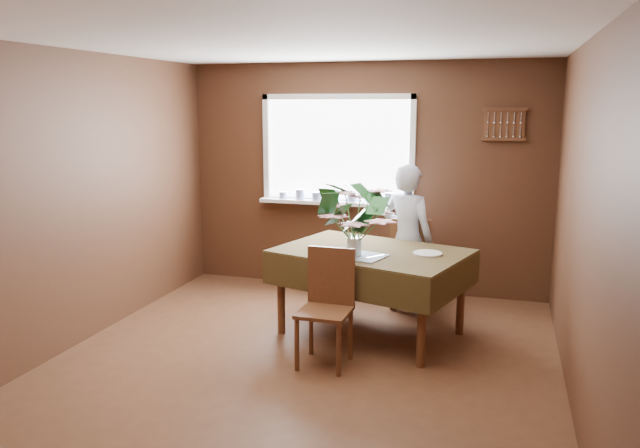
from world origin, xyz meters
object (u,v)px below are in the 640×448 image
(dining_table, at_px, (371,260))
(flower_bouquet, at_px, (354,214))
(chair_far, at_px, (411,259))
(chair_near, at_px, (327,301))
(seated_woman, at_px, (407,239))

(dining_table, relative_size, flower_bouquet, 2.87)
(chair_far, xyz_separation_m, flower_bouquet, (-0.34, -1.06, 0.62))
(flower_bouquet, bearing_deg, chair_far, 72.44)
(chair_far, relative_size, flower_bouquet, 1.47)
(chair_far, bearing_deg, dining_table, 69.99)
(dining_table, bearing_deg, chair_near, -89.75)
(chair_far, relative_size, chair_near, 1.02)
(chair_far, distance_m, chair_near, 1.58)
(seated_woman, relative_size, flower_bouquet, 2.31)
(chair_far, height_order, flower_bouquet, flower_bouquet)
(chair_far, height_order, seated_woman, seated_woman)
(dining_table, bearing_deg, chair_far, 90.22)
(chair_near, bearing_deg, seated_woman, 75.22)
(chair_near, distance_m, seated_woman, 1.49)
(chair_far, xyz_separation_m, seated_woman, (-0.03, -0.10, 0.23))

